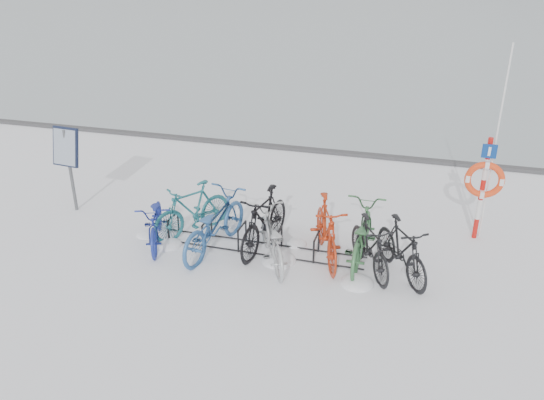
% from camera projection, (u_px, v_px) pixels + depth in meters
% --- Properties ---
extents(ground, '(900.00, 900.00, 0.00)m').
position_uv_depth(ground, '(260.00, 249.00, 10.08)').
color(ground, white).
rests_on(ground, ground).
extents(quay_edge, '(400.00, 0.25, 0.10)m').
position_uv_depth(quay_edge, '(323.00, 151.00, 15.23)').
color(quay_edge, '#3F3F42').
rests_on(quay_edge, ground).
extents(bike_rack, '(4.00, 0.48, 0.46)m').
position_uv_depth(bike_rack, '(260.00, 241.00, 10.00)').
color(bike_rack, black).
rests_on(bike_rack, ground).
extents(info_board, '(0.65, 0.30, 1.88)m').
position_uv_depth(info_board, '(66.00, 152.00, 11.13)').
color(info_board, '#595B5E').
rests_on(info_board, ground).
extents(lifebuoy_station, '(0.72, 0.22, 3.74)m').
position_uv_depth(lifebuoy_station, '(485.00, 180.00, 9.94)').
color(lifebuoy_station, red).
rests_on(lifebuoy_station, ground).
extents(bike_0, '(1.30, 1.91, 0.95)m').
position_uv_depth(bike_0, '(156.00, 219.00, 10.17)').
color(bike_0, navy).
rests_on(bike_0, ground).
extents(bike_1, '(1.38, 1.80, 1.08)m').
position_uv_depth(bike_1, '(192.00, 208.00, 10.49)').
color(bike_1, '#1E626C').
rests_on(bike_1, ground).
extents(bike_2, '(1.06, 2.23, 1.12)m').
position_uv_depth(bike_2, '(214.00, 222.00, 9.87)').
color(bike_2, '#2B5893').
rests_on(bike_2, ground).
extents(bike_3, '(0.83, 2.02, 1.18)m').
position_uv_depth(bike_3, '(264.00, 219.00, 9.92)').
color(bike_3, black).
rests_on(bike_3, ground).
extents(bike_4, '(1.45, 1.96, 0.98)m').
position_uv_depth(bike_4, '(271.00, 237.00, 9.49)').
color(bike_4, '#A4A8AB').
rests_on(bike_4, ground).
extents(bike_5, '(1.21, 2.01, 1.17)m').
position_uv_depth(bike_5, '(327.00, 229.00, 9.57)').
color(bike_5, '#B62F12').
rests_on(bike_5, ground).
extents(bike_6, '(0.72, 2.03, 1.06)m').
position_uv_depth(bike_6, '(361.00, 233.00, 9.53)').
color(bike_6, '#356B3E').
rests_on(bike_6, ground).
extents(bike_7, '(1.22, 1.67, 0.99)m').
position_uv_depth(bike_7, '(370.00, 245.00, 9.20)').
color(bike_7, black).
rests_on(bike_7, ground).
extents(bike_8, '(1.34, 1.72, 1.04)m').
position_uv_depth(bike_8, '(402.00, 248.00, 9.06)').
color(bike_8, black).
rests_on(bike_8, ground).
extents(snow_drifts, '(5.57, 1.95, 0.23)m').
position_uv_depth(snow_drifts, '(270.00, 256.00, 9.82)').
color(snow_drifts, white).
rests_on(snow_drifts, ground).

